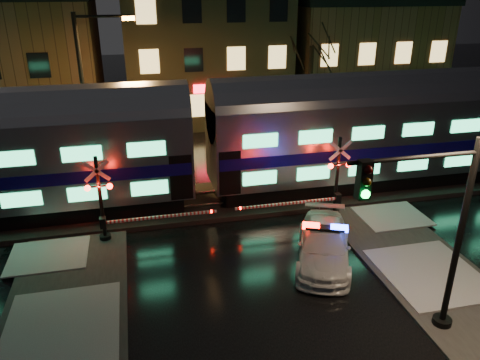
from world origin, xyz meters
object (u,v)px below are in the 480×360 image
(traffic_light, at_px, (431,239))
(streetlight, at_px, (90,90))
(crossing_signal_left, at_px, (111,208))
(police_car, at_px, (324,245))
(crossing_signal_right, at_px, (330,186))

(traffic_light, height_order, streetlight, streetlight)
(crossing_signal_left, relative_size, traffic_light, 0.85)
(police_car, xyz_separation_m, crossing_signal_right, (1.64, 3.42, 0.87))
(police_car, relative_size, crossing_signal_left, 0.99)
(crossing_signal_right, bearing_deg, police_car, -115.67)
(crossing_signal_right, bearing_deg, traffic_light, -93.05)
(crossing_signal_right, height_order, traffic_light, traffic_light)
(crossing_signal_right, height_order, crossing_signal_left, crossing_signal_right)
(police_car, bearing_deg, traffic_light, -52.02)
(streetlight, bearing_deg, traffic_light, -55.47)
(police_car, distance_m, traffic_light, 5.32)
(police_car, relative_size, streetlight, 0.60)
(traffic_light, bearing_deg, crossing_signal_right, 84.56)
(crossing_signal_right, distance_m, crossing_signal_left, 9.63)
(police_car, height_order, traffic_light, traffic_light)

